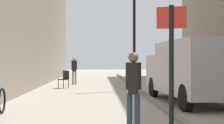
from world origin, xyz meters
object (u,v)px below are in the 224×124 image
at_px(lamp_post, 134,35).
at_px(cafe_chair_near_window, 65,78).
at_px(pedestrian_mid_block, 74,69).
at_px(pedestrian_main_foreground, 133,86).
at_px(street_sign_post, 171,57).
at_px(delivery_van, 192,69).

height_order(lamp_post, cafe_chair_near_window, lamp_post).
height_order(pedestrian_mid_block, cafe_chair_near_window, pedestrian_mid_block).
xyz_separation_m(pedestrian_main_foreground, street_sign_post, (0.74, -0.26, 0.59)).
bearing_deg(delivery_van, cafe_chair_near_window, 124.36).
distance_m(pedestrian_main_foreground, street_sign_post, 0.98).
distance_m(pedestrian_mid_block, delivery_van, 10.18).
bearing_deg(pedestrian_mid_block, street_sign_post, -70.52).
xyz_separation_m(pedestrian_main_foreground, delivery_van, (2.55, 4.60, 0.21)).
bearing_deg(pedestrian_main_foreground, street_sign_post, -12.22).
height_order(street_sign_post, cafe_chair_near_window, street_sign_post).
xyz_separation_m(delivery_van, lamp_post, (-1.54, 4.55, 1.56)).
xyz_separation_m(pedestrian_mid_block, cafe_chair_near_window, (-0.32, -2.68, -0.43)).
bearing_deg(lamp_post, pedestrian_mid_block, 125.80).
distance_m(pedestrian_main_foreground, delivery_van, 5.26).
xyz_separation_m(pedestrian_mid_block, lamp_post, (3.21, -4.45, 1.74)).
height_order(delivery_van, lamp_post, lamp_post).
relative_size(street_sign_post, cafe_chair_near_window, 2.77).
bearing_deg(street_sign_post, pedestrian_main_foreground, -2.33).
xyz_separation_m(pedestrian_mid_block, street_sign_post, (2.95, -13.86, 0.57)).
relative_size(pedestrian_main_foreground, delivery_van, 0.29).
bearing_deg(pedestrian_mid_block, delivery_van, -54.69).
xyz_separation_m(delivery_van, street_sign_post, (-1.80, -4.86, 0.38)).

